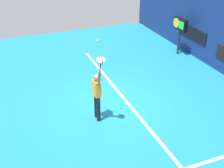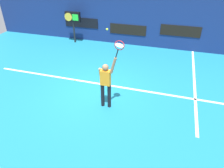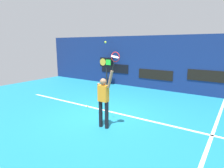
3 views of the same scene
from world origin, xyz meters
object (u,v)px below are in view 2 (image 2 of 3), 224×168
(scoreboard_clock, at_px, (73,19))
(spare_ball, at_px, (75,80))
(tennis_ball, at_px, (107,29))
(tennis_player, at_px, (106,82))
(tennis_racket, at_px, (119,46))

(scoreboard_clock, xyz_separation_m, spare_ball, (2.11, -4.42, -1.45))
(tennis_ball, height_order, spare_ball, tennis_ball)
(spare_ball, bearing_deg, tennis_player, -34.94)
(tennis_racket, height_order, scoreboard_clock, tennis_racket)
(tennis_player, bearing_deg, spare_ball, 145.06)
(tennis_ball, xyz_separation_m, scoreboard_clock, (-4.04, 5.68, -1.36))
(tennis_ball, bearing_deg, scoreboard_clock, 125.43)
(tennis_player, bearing_deg, tennis_racket, -0.54)
(scoreboard_clock, bearing_deg, tennis_racket, -52.26)
(tennis_player, distance_m, spare_ball, 2.49)
(tennis_ball, xyz_separation_m, spare_ball, (-1.93, 1.26, -2.80))
(tennis_ball, distance_m, spare_ball, 3.63)
(tennis_racket, xyz_separation_m, scoreboard_clock, (-4.44, 5.73, -0.89))
(tennis_ball, distance_m, scoreboard_clock, 7.10)
(tennis_racket, height_order, spare_ball, tennis_racket)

